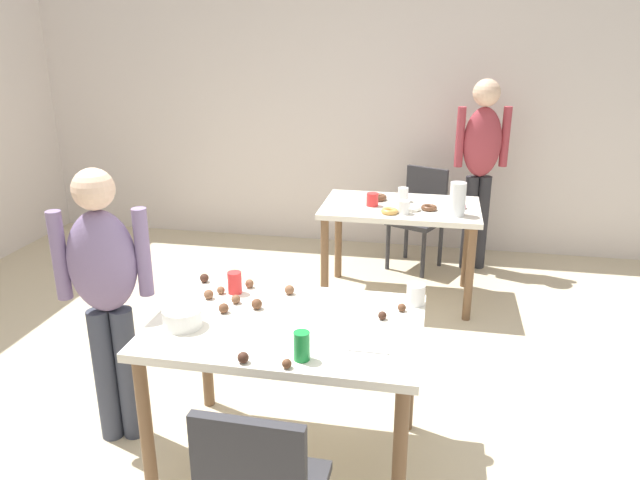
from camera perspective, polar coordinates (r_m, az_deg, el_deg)
ground_plane at (r=3.31m, az=-4.59°, el=-18.26°), size 6.40×6.40×0.00m
wall_back at (r=5.81m, az=3.73°, el=12.21°), size 6.40×0.10×2.60m
dining_table_near at (r=2.83m, az=-3.11°, el=-9.39°), size 1.23×0.83×0.75m
dining_table_far at (r=4.65m, az=7.54°, el=2.00°), size 1.17×0.73×0.75m
chair_far_table at (r=5.37m, az=9.38°, el=2.64°), size 0.53×0.53×0.87m
person_girl_near at (r=3.09m, az=-19.47°, el=-4.14°), size 0.45×0.29×1.42m
person_adult_far at (r=5.30m, az=14.87°, el=7.50°), size 0.45×0.27×1.63m
mixing_bowl at (r=2.80m, az=-12.77°, el=-7.13°), size 0.18×0.18×0.08m
soda_can at (r=2.47m, az=-1.73°, el=-9.91°), size 0.07×0.07×0.12m
fork_near at (r=2.55m, az=4.61°, el=-10.38°), size 0.17×0.02×0.01m
cup_near_0 at (r=3.08m, az=-8.01°, el=-3.98°), size 0.07×0.07×0.11m
cup_near_1 at (r=2.97m, az=8.98°, el=-5.06°), size 0.09×0.09×0.10m
cake_ball_0 at (r=2.48m, az=-7.23°, el=-10.89°), size 0.05×0.05×0.05m
cake_ball_1 at (r=3.10m, az=-9.28°, el=-4.67°), size 0.04×0.04×0.04m
cake_ball_2 at (r=2.90m, az=7.69°, el=-6.29°), size 0.04×0.04×0.04m
cake_ball_3 at (r=3.05m, az=-10.41°, el=-5.04°), size 0.05×0.05×0.05m
cake_ball_4 at (r=2.91m, az=-5.95°, el=-5.99°), size 0.05×0.05×0.05m
cake_ball_5 at (r=2.98m, az=-7.90°, el=-5.53°), size 0.04×0.04×0.04m
cake_ball_6 at (r=2.81m, az=5.87°, el=-7.06°), size 0.04×0.04×0.04m
cake_ball_7 at (r=2.89m, az=-9.03°, el=-6.34°), size 0.05×0.05×0.05m
cake_ball_8 at (r=2.92m, az=-13.44°, el=-6.50°), size 0.04×0.04×0.04m
cake_ball_9 at (r=3.05m, az=-2.89°, el=-4.68°), size 0.05×0.05×0.05m
cake_ball_10 at (r=3.15m, az=-6.64°, el=-4.09°), size 0.04×0.04×0.04m
cake_ball_11 at (r=3.25m, az=-10.80°, el=-3.53°), size 0.05×0.05×0.05m
cake_ball_12 at (r=2.43m, az=-3.14°, el=-11.51°), size 0.04×0.04×0.04m
pitcher_far at (r=4.41m, az=12.79°, el=3.78°), size 0.11×0.11×0.24m
cup_far_0 at (r=4.40m, az=7.88°, el=3.07°), size 0.08×0.08×0.10m
cup_far_1 at (r=4.57m, az=4.94°, el=3.81°), size 0.09×0.09×0.10m
cup_far_2 at (r=4.72m, az=7.80°, el=4.26°), size 0.08×0.08×0.11m
donut_far_0 at (r=4.52m, az=10.19°, el=3.00°), size 0.12×0.12×0.03m
donut_far_1 at (r=4.49m, az=8.72°, el=2.95°), size 0.11×0.11×0.03m
donut_far_2 at (r=4.62m, az=12.94°, el=3.11°), size 0.10×0.10×0.03m
donut_far_3 at (r=4.40m, az=6.54°, el=2.71°), size 0.12×0.12×0.04m
donut_far_4 at (r=4.74m, az=5.43°, el=4.01°), size 0.14×0.14×0.04m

